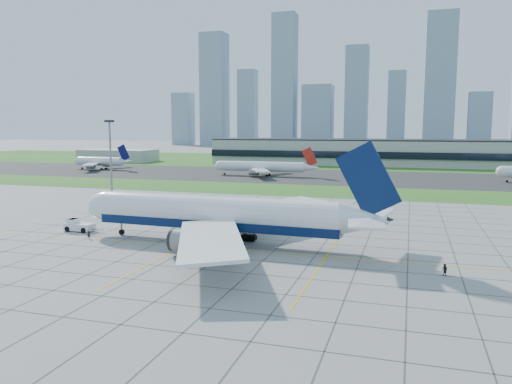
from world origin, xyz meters
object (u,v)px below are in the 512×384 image
(airliner, at_px, (219,215))
(pushback_tug, at_px, (78,226))
(crew_far, at_px, (445,270))
(distant_jet_0, at_px, (101,161))
(distant_jet_1, at_px, (262,167))
(light_mast, at_px, (110,147))
(crew_near, at_px, (89,235))

(airliner, bearing_deg, pushback_tug, 179.57)
(airliner, distance_m, pushback_tug, 34.60)
(crew_far, height_order, distant_jet_0, distant_jet_0)
(airliner, distance_m, distant_jet_1, 140.10)
(airliner, height_order, distant_jet_0, airliner)
(pushback_tug, bearing_deg, distant_jet_0, 124.85)
(light_mast, relative_size, pushback_tug, 2.66)
(crew_far, bearing_deg, distant_jet_1, 162.48)
(distant_jet_1, bearing_deg, crew_near, -88.30)
(airliner, bearing_deg, distant_jet_1, 105.10)
(crew_near, bearing_deg, crew_far, -41.76)
(crew_near, relative_size, crew_far, 0.87)
(crew_near, xyz_separation_m, distant_jet_0, (-99.43, 149.80, 3.65))
(pushback_tug, height_order, crew_far, pushback_tug)
(airliner, bearing_deg, crew_far, -12.06)
(light_mast, relative_size, crew_near, 15.32)
(light_mast, height_order, pushback_tug, light_mast)
(pushback_tug, xyz_separation_m, distant_jet_0, (-92.43, 143.80, 3.30))
(airliner, bearing_deg, crew_near, -168.57)
(crew_near, xyz_separation_m, crew_far, (69.08, -6.10, 0.13))
(pushback_tug, distance_m, crew_far, 77.04)
(crew_near, distance_m, distant_jet_1, 141.10)
(distant_jet_0, bearing_deg, pushback_tug, -57.27)
(airliner, relative_size, pushback_tug, 6.91)
(crew_far, bearing_deg, crew_near, -139.04)
(light_mast, height_order, distant_jet_0, light_mast)
(crew_far, height_order, distant_jet_1, distant_jet_1)
(light_mast, xyz_separation_m, distant_jet_0, (-60.99, 82.79, -11.70))
(light_mast, xyz_separation_m, pushback_tug, (31.44, -61.01, -14.99))
(distant_jet_0, bearing_deg, crew_near, -56.43)
(crew_far, distance_m, distant_jet_1, 164.36)
(distant_jet_1, bearing_deg, pushback_tug, -91.20)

